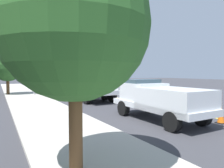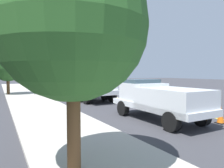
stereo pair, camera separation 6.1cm
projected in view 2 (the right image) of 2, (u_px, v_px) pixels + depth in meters
The scene contains 13 objects.
ground at pixel (115, 97), 20.41m from camera, with size 120.00×120.00×0.00m, color #38383D.
sidewalk_far_side at pixel (33, 102), 16.65m from camera, with size 60.00×3.60×0.12m, color #B2ADA3.
lane_centre_stripe at pixel (115, 97), 20.41m from camera, with size 50.00×0.16×0.01m, color yellow.
utility_bucket_truck at pixel (86, 81), 19.03m from camera, with size 8.29×2.83×7.73m.
service_pickup_truck at pixel (159, 99), 10.41m from camera, with size 5.67×2.35×2.06m.
passing_minivan at pixel (112, 84), 27.23m from camera, with size 4.87×2.09×1.69m.
traffic_cone_leading at pixel (221, 115), 9.83m from camera, with size 0.40×0.40×0.86m.
traffic_cone_mid_front at pixel (149, 102), 13.99m from camera, with size 0.40×0.40×0.84m.
traffic_cone_mid_rear at pixel (111, 95), 18.61m from camera, with size 0.40×0.40×0.79m.
traffic_cone_trailing at pixel (90, 91), 23.15m from camera, with size 0.40×0.40×0.69m.
traffic_signal_mast at pixel (37, 39), 19.77m from camera, with size 6.66×0.72×8.26m.
street_tree_left at pixel (73, 27), 4.65m from camera, with size 3.44×3.44×5.20m.
street_tree_right at pixel (8, 65), 21.97m from camera, with size 3.42×3.42×4.93m.
Camera 2 is at (-17.95, 9.50, 2.42)m, focal length 32.97 mm.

